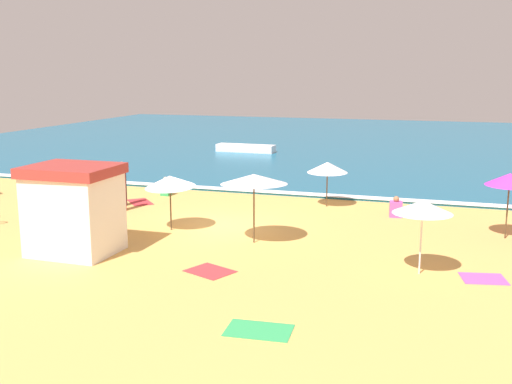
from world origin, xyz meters
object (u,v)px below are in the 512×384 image
(lifeguard_cabana, at_px, (74,209))
(beachgoer_2, at_px, (166,188))
(beachgoer_9, at_px, (122,188))
(small_boat_0, at_px, (246,148))
(beach_umbrella_3, at_px, (327,167))
(beach_umbrella_7, at_px, (423,207))
(beach_umbrella_2, at_px, (170,181))
(beach_umbrella_5, at_px, (254,179))
(beach_umbrella_6, at_px, (510,179))
(beachgoer_6, at_px, (396,208))
(beachgoer_4, at_px, (123,185))
(beachgoer_8, at_px, (39,189))

(lifeguard_cabana, height_order, beachgoer_2, lifeguard_cabana)
(beachgoer_9, relative_size, small_boat_0, 0.48)
(beach_umbrella_3, height_order, beach_umbrella_7, beach_umbrella_7)
(lifeguard_cabana, xyz_separation_m, beach_umbrella_7, (10.22, 1.19, 0.51))
(beach_umbrella_2, bearing_deg, lifeguard_cabana, -115.03)
(beach_umbrella_5, bearing_deg, beach_umbrella_2, 168.89)
(lifeguard_cabana, xyz_separation_m, beachgoer_2, (-1.26, 8.82, -1.03))
(beach_umbrella_6, bearing_deg, beach_umbrella_3, 155.85)
(lifeguard_cabana, relative_size, beach_umbrella_6, 1.22)
(beach_umbrella_2, bearing_deg, beach_umbrella_5, -11.11)
(beach_umbrella_2, xyz_separation_m, beachgoer_9, (-3.19, 2.16, -0.80))
(beach_umbrella_2, bearing_deg, beach_umbrella_6, 12.21)
(lifeguard_cabana, bearing_deg, beachgoer_6, 41.17)
(lifeguard_cabana, xyz_separation_m, beachgoer_6, (8.98, 7.85, -1.06))
(beach_umbrella_5, relative_size, beach_umbrella_6, 1.32)
(lifeguard_cabana, xyz_separation_m, beach_umbrella_6, (12.77, 5.83, 0.62))
(small_boat_0, bearing_deg, beachgoer_4, -88.70)
(beach_umbrella_2, relative_size, beach_umbrella_7, 1.08)
(beach_umbrella_3, bearing_deg, lifeguard_cabana, -124.59)
(beachgoer_6, height_order, beachgoer_9, beachgoer_9)
(beachgoer_2, distance_m, beachgoer_9, 3.32)
(beachgoer_6, bearing_deg, beachgoer_8, -168.85)
(beachgoer_4, distance_m, beachgoer_6, 11.13)
(beach_umbrella_7, relative_size, beachgoer_8, 1.34)
(beach_umbrella_7, bearing_deg, beach_umbrella_6, 61.16)
(beach_umbrella_7, xyz_separation_m, beachgoer_6, (-1.23, 6.66, -1.57))
(beachgoer_8, distance_m, small_boat_0, 18.61)
(beach_umbrella_3, xyz_separation_m, beachgoer_6, (2.89, -0.97, -1.31))
(beachgoer_9, distance_m, small_boat_0, 17.94)
(beachgoer_2, xyz_separation_m, small_boat_0, (-1.16, 14.66, -0.01))
(lifeguard_cabana, bearing_deg, small_boat_0, 95.90)
(beach_umbrella_3, distance_m, beach_umbrella_7, 8.69)
(beach_umbrella_3, distance_m, small_boat_0, 17.00)
(beachgoer_6, xyz_separation_m, small_boat_0, (-11.41, 15.63, 0.02))
(lifeguard_cabana, height_order, beach_umbrella_5, lifeguard_cabana)
(beach_umbrella_2, relative_size, beachgoer_4, 1.26)
(lifeguard_cabana, height_order, beachgoer_4, lifeguard_cabana)
(beach_umbrella_6, xyz_separation_m, beachgoer_9, (-14.37, -0.26, -1.07))
(beach_umbrella_6, bearing_deg, beach_umbrella_7, -118.84)
(beach_umbrella_5, bearing_deg, beachgoer_9, 156.60)
(lifeguard_cabana, xyz_separation_m, beach_umbrella_3, (6.09, 8.83, 0.25))
(beach_umbrella_7, relative_size, beachgoer_4, 1.17)
(beachgoer_6, bearing_deg, beachgoer_2, 174.59)
(beach_umbrella_6, xyz_separation_m, small_boat_0, (-15.20, 17.65, -1.66))
(beachgoer_6, distance_m, small_boat_0, 19.35)
(beach_umbrella_5, relative_size, beachgoer_4, 1.60)
(lifeguard_cabana, xyz_separation_m, small_boat_0, (-2.43, 23.48, -1.04))
(beachgoer_6, relative_size, small_boat_0, 0.20)
(beach_umbrella_3, bearing_deg, beach_umbrella_7, -61.61)
(beachgoer_4, xyz_separation_m, beachgoer_9, (0.44, -0.84, 0.06))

